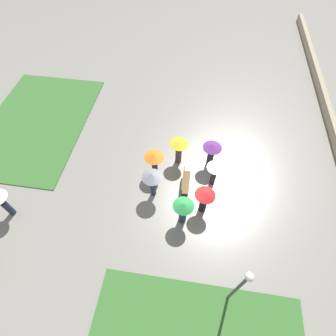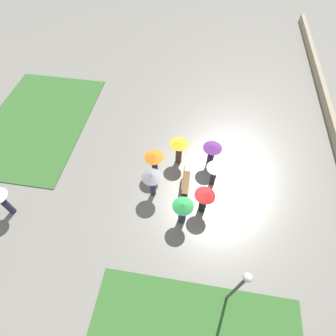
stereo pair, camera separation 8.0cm
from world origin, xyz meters
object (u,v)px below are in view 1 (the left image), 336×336
Objects in this scene: crowd_person_yellow at (179,148)px; crowd_person_green at (183,209)px; crowd_person_purple at (212,151)px; lone_walker_far_path at (1,201)px; lamp_post at (241,285)px; crowd_person_white at (215,171)px; park_bench at (185,182)px; crowd_person_grey at (152,179)px; crowd_person_orange at (154,159)px; crowd_person_red at (205,198)px.

crowd_person_yellow is 0.99× the size of crowd_person_green.
lone_walker_far_path is at bearing 176.43° from crowd_person_purple.
crowd_person_yellow is at bearing 23.43° from lamp_post.
lone_walker_far_path reaches higher than crowd_person_white.
lamp_post reaches higher than park_bench.
crowd_person_grey is (-2.54, 1.10, 0.28)m from crowd_person_yellow.
crowd_person_white is (-1.31, -0.25, -0.09)m from crowd_person_purple.
crowd_person_purple is 1.02× the size of crowd_person_green.
crowd_person_orange reaches higher than park_bench.
crowd_person_green is at bearing 4.81° from crowd_person_white.
crowd_person_orange is at bearing -133.10° from crowd_person_yellow.
crowd_person_green is (-1.37, -1.80, -0.29)m from crowd_person_grey.
crowd_person_purple is 3.94m from crowd_person_grey.
crowd_person_red is 0.93× the size of crowd_person_grey.
crowd_person_green reaches higher than crowd_person_orange.
lamp_post reaches higher than crowd_person_grey.
crowd_person_purple is (7.37, 1.29, -1.29)m from lamp_post.
crowd_person_purple is at bearing 56.17° from crowd_person_orange.
crowd_person_orange is (-1.09, 3.17, -0.01)m from crowd_person_purple.
crowd_person_purple is 1.07× the size of crowd_person_white.
lamp_post is 4.48m from crowd_person_green.
crowd_person_grey is 7.73m from lone_walker_far_path.
crowd_person_white is at bearing -107.71° from crowd_person_purple.
crowd_person_yellow is at bearing 90.35° from lone_walker_far_path.
crowd_person_yellow is 1.03× the size of crowd_person_orange.
lamp_post is 6.29m from crowd_person_white.
crowd_person_white is at bearing 71.65° from crowd_person_red.
crowd_person_grey reaches higher than crowd_person_red.
crowd_person_red is at bearing 19.20° from lamp_post.
crowd_person_red reaches higher than crowd_person_orange.
lamp_post reaches higher than crowd_person_red.
crowd_person_yellow is at bearing 17.17° from park_bench.
crowd_person_red is 1.00× the size of crowd_person_green.
crowd_person_red is at bearing -129.79° from crowd_person_green.
crowd_person_yellow is (7.37, 3.19, -1.36)m from lamp_post.
lone_walker_far_path reaches higher than crowd_person_red.
lamp_post is at bearing 52.83° from crowd_person_grey.
crowd_person_purple is 1.01× the size of crowd_person_red.
lamp_post reaches higher than crowd_person_yellow.
crowd_person_grey is at bearing -25.38° from crowd_person_green.
crowd_person_yellow is 1.67m from crowd_person_orange.
crowd_person_white is 1.85m from crowd_person_red.
crowd_person_green is 9.22m from lone_walker_far_path.
crowd_person_purple is at bearing 9.90° from lamp_post.
crowd_person_purple is at bearing 82.07° from crowd_person_red.
crowd_person_orange is (-1.10, 1.26, 0.06)m from crowd_person_yellow.
park_bench is 2.15m from crowd_person_orange.
crowd_person_grey is at bearing 164.18° from crowd_person_red.
crowd_person_green reaches higher than crowd_person_yellow.
crowd_person_green reaches higher than park_bench.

